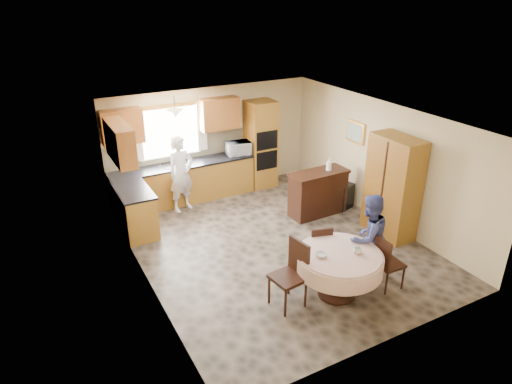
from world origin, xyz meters
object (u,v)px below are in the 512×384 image
object	(u,v)px
chair_right	(386,260)
person_sink	(181,174)
chair_left	(292,271)
cupboard	(393,187)
dining_table	(339,262)
oven_tower	(261,144)
person_dining	(368,238)
chair_back	(319,247)
sideboard	(318,194)

from	to	relation	value
chair_right	person_sink	size ratio (longest dim) A/B	0.55
chair_left	cupboard	bearing A→B (deg)	100.78
dining_table	person_sink	xyz separation A→B (m)	(-1.11, 4.11, 0.24)
chair_left	chair_right	world-z (taller)	chair_left
oven_tower	person_dining	bearing A→B (deg)	-94.63
oven_tower	chair_left	bearing A→B (deg)	-112.91
oven_tower	chair_back	size ratio (longest dim) A/B	2.33
sideboard	chair_back	xyz separation A→B (m)	(-1.29, -1.84, 0.04)
oven_tower	cupboard	xyz separation A→B (m)	(1.07, -3.36, -0.05)
oven_tower	dining_table	size ratio (longest dim) A/B	1.55
person_sink	person_dining	xyz separation A→B (m)	(1.83, -3.93, -0.08)
chair_right	chair_back	bearing A→B (deg)	40.18
cupboard	chair_left	bearing A→B (deg)	-161.48
chair_back	person_dining	world-z (taller)	person_dining
chair_left	chair_right	bearing A→B (deg)	68.54
chair_left	chair_right	size ratio (longest dim) A/B	1.15
chair_right	chair_left	bearing A→B (deg)	78.37
dining_table	chair_back	xyz separation A→B (m)	(0.11, 0.67, -0.11)
chair_back	person_sink	size ratio (longest dim) A/B	0.53
chair_right	person_sink	xyz separation A→B (m)	(-1.91, 4.32, 0.33)
chair_back	person_dining	bearing A→B (deg)	157.32
chair_back	person_dining	distance (m)	0.83
oven_tower	chair_right	size ratio (longest dim) A/B	2.26
cupboard	chair_back	distance (m)	2.15
chair_right	dining_table	bearing A→B (deg)	77.37
person_dining	cupboard	bearing A→B (deg)	-150.32
chair_right	sideboard	bearing A→B (deg)	-10.25
person_sink	cupboard	bearing A→B (deg)	-60.77
person_sink	chair_right	bearing A→B (deg)	-84.58
dining_table	chair_right	xyz separation A→B (m)	(0.80, -0.21, -0.09)
dining_table	person_dining	bearing A→B (deg)	13.72
oven_tower	dining_table	bearing A→B (deg)	-103.44
oven_tower	sideboard	size ratio (longest dim) A/B	1.64
dining_table	chair_left	size ratio (longest dim) A/B	1.27
sideboard	chair_right	size ratio (longest dim) A/B	1.38
chair_back	person_sink	world-z (taller)	person_sink
cupboard	person_dining	size ratio (longest dim) A/B	1.32
sideboard	cupboard	world-z (taller)	cupboard
sideboard	person_dining	world-z (taller)	person_dining
chair_back	oven_tower	bearing A→B (deg)	-88.19
chair_left	person_sink	size ratio (longest dim) A/B	0.64
cupboard	person_sink	distance (m)	4.41
chair_back	chair_right	size ratio (longest dim) A/B	0.97
oven_tower	chair_back	world-z (taller)	oven_tower
oven_tower	chair_right	bearing A→B (deg)	-93.37
chair_back	person_dining	size ratio (longest dim) A/B	0.59
oven_tower	cupboard	distance (m)	3.52
oven_tower	chair_right	world-z (taller)	oven_tower
person_sink	oven_tower	bearing A→B (deg)	-8.30
person_dining	person_sink	bearing A→B (deg)	-69.47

